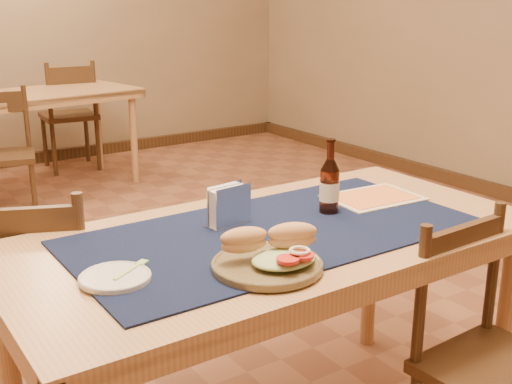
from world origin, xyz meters
TOP-DOWN VIEW (x-y plane):
  - room at (0.00, 0.00)m, footprint 6.04×7.04m
  - main_table at (0.00, -0.80)m, footprint 1.60×0.80m
  - placemat at (0.00, -0.80)m, footprint 1.20×0.60m
  - baseboard at (0.00, 0.00)m, footprint 6.00×7.00m
  - back_table at (0.25, 2.59)m, footprint 1.54×0.94m
  - chair_main_far at (-0.57, -0.25)m, footprint 0.52×0.52m
  - chair_main_near at (0.40, -1.30)m, footprint 0.40×0.40m
  - chair_back_near at (-0.13, 2.07)m, footprint 0.48×0.48m
  - chair_back_far at (0.65, 3.07)m, footprint 0.46×0.46m
  - sandwich_plate at (-0.17, -1.02)m, footprint 0.29×0.29m
  - side_plate at (-0.53, -0.86)m, footprint 0.18×0.18m
  - fork at (-0.47, -0.85)m, footprint 0.12×0.08m
  - beer_bottle at (0.24, -0.76)m, footprint 0.06×0.06m
  - napkin_holder at (-0.08, -0.68)m, footprint 0.15×0.07m
  - menu_card at (0.47, -0.73)m, footprint 0.32×0.25m

SIDE VIEW (x-z plane):
  - baseboard at x=0.00m, z-range 0.00..0.10m
  - chair_main_near at x=0.40m, z-range 0.02..0.86m
  - chair_back_near at x=-0.13m, z-range 0.02..0.88m
  - chair_main_far at x=-0.57m, z-range 0.02..0.88m
  - chair_back_far at x=0.65m, z-range 0.02..0.94m
  - main_table at x=0.00m, z-range 0.29..1.04m
  - back_table at x=0.25m, z-range 0.29..1.04m
  - placemat at x=0.00m, z-range 0.75..0.76m
  - menu_card at x=0.47m, z-range 0.76..0.76m
  - side_plate at x=-0.53m, z-range 0.76..0.77m
  - fork at x=-0.47m, z-range 0.77..0.77m
  - sandwich_plate at x=-0.17m, z-range 0.73..0.84m
  - napkin_holder at x=-0.08m, z-range 0.75..0.88m
  - beer_bottle at x=0.24m, z-range 0.72..0.96m
  - room at x=0.00m, z-range -0.02..2.82m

